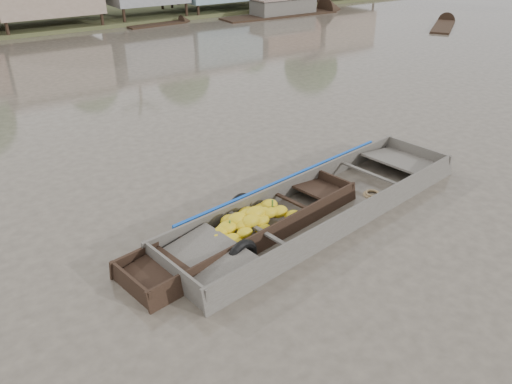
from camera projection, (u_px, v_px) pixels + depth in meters
ground at (286, 240)px, 11.06m from camera, size 120.00×120.00×0.00m
banana_boat at (246, 228)px, 11.12m from camera, size 6.33×2.47×0.85m
viewer_boat at (320, 208)px, 12.12m from camera, size 8.84×3.39×0.69m
distant_boats at (217, 21)px, 34.92m from camera, size 47.10×14.25×1.38m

